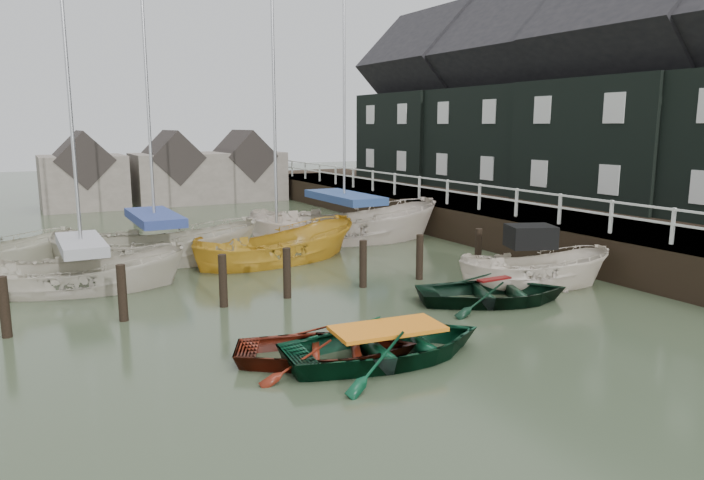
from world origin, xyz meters
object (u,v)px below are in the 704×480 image
sailboat_b (157,261)px  sailboat_c (278,260)px  rowboat_green (387,359)px  sailboat_a (85,287)px  rowboat_red (327,361)px  rowboat_dkgreen (493,302)px  sailboat_d (344,239)px  motorboat (533,285)px

sailboat_b → sailboat_c: 4.16m
rowboat_green → sailboat_a: size_ratio=0.38×
sailboat_b → sailboat_c: bearing=-98.0°
rowboat_green → sailboat_b: bearing=16.8°
sailboat_a → rowboat_red: bearing=-143.8°
rowboat_dkgreen → sailboat_a: 11.62m
sailboat_c → rowboat_green: bearing=162.0°
rowboat_dkgreen → sailboat_d: sailboat_d is taller
rowboat_green → sailboat_d: sailboat_d is taller
rowboat_red → rowboat_green: 1.23m
motorboat → sailboat_b: 12.53m
rowboat_red → sailboat_d: (6.58, 11.64, 0.06)m
sailboat_b → sailboat_d: (7.66, 0.58, -0.00)m
rowboat_green → motorboat: (6.74, 2.80, 0.09)m
rowboat_dkgreen → sailboat_d: size_ratio=0.31×
motorboat → sailboat_a: sailboat_a is taller
rowboat_red → rowboat_green: (1.13, -0.50, 0.00)m
sailboat_c → rowboat_dkgreen: bearing=-166.8°
rowboat_dkgreen → sailboat_b: size_ratio=0.36×
motorboat → sailboat_a: bearing=84.1°
sailboat_c → sailboat_d: size_ratio=0.85×
sailboat_c → sailboat_d: (3.89, 2.33, 0.05)m
rowboat_dkgreen → sailboat_b: bearing=59.3°
rowboat_dkgreen → rowboat_green: bearing=137.7°
rowboat_green → sailboat_d: (5.45, 12.14, 0.06)m
rowboat_green → sailboat_b: 11.77m
rowboat_green → sailboat_c: size_ratio=0.39×
rowboat_green → rowboat_dkgreen: (4.69, 2.16, 0.00)m
sailboat_c → sailboat_d: bearing=-68.2°
sailboat_b → sailboat_c: size_ratio=1.00×
sailboat_a → sailboat_d: bearing=-59.9°
motorboat → sailboat_a: 13.04m
sailboat_b → rowboat_green: bearing=-152.3°
rowboat_red → sailboat_b: size_ratio=0.33×
sailboat_a → sailboat_c: sailboat_a is taller
motorboat → sailboat_a: (-11.56, 6.03, -0.02)m
rowboat_red → sailboat_c: 9.70m
rowboat_red → sailboat_d: 13.37m
rowboat_red → motorboat: motorboat is taller
motorboat → sailboat_a: size_ratio=0.42×
rowboat_red → rowboat_green: size_ratio=0.85×
sailboat_c → sailboat_d: sailboat_d is taller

